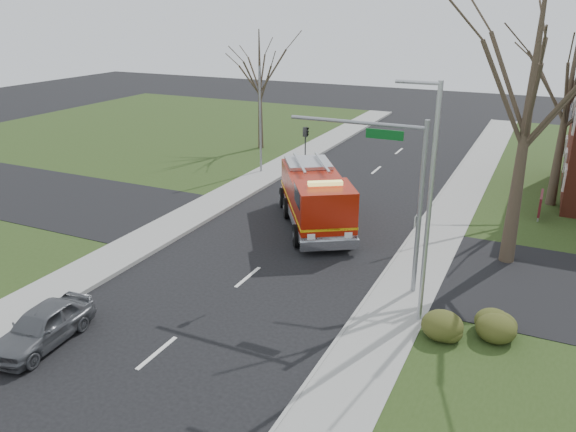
% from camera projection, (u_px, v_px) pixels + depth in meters
% --- Properties ---
extents(ground, '(120.00, 120.00, 0.00)m').
position_uv_depth(ground, '(248.00, 277.00, 23.17)').
color(ground, black).
rests_on(ground, ground).
extents(sidewalk_right, '(2.40, 80.00, 0.15)m').
position_uv_depth(sidewalk_right, '(395.00, 308.00, 20.66)').
color(sidewalk_right, gray).
rests_on(sidewalk_right, ground).
extents(sidewalk_left, '(2.40, 80.00, 0.15)m').
position_uv_depth(sidewalk_left, '(129.00, 250.00, 25.63)').
color(sidewalk_left, gray).
rests_on(sidewalk_left, ground).
extents(health_center_sign, '(0.12, 2.00, 1.40)m').
position_uv_depth(health_center_sign, '(540.00, 203.00, 29.24)').
color(health_center_sign, '#4C1117').
rests_on(health_center_sign, ground).
extents(hedge_corner, '(2.80, 2.00, 0.90)m').
position_uv_depth(hedge_corner, '(471.00, 326.00, 18.51)').
color(hedge_corner, '#303814').
rests_on(hedge_corner, lawn_right).
extents(bare_tree_near, '(6.00, 6.00, 12.00)m').
position_uv_depth(bare_tree_near, '(531.00, 91.00, 21.86)').
color(bare_tree_near, '#32291E').
rests_on(bare_tree_near, ground).
extents(bare_tree_far, '(5.25, 5.25, 10.50)m').
position_uv_depth(bare_tree_far, '(570.00, 89.00, 29.20)').
color(bare_tree_far, '#32291E').
rests_on(bare_tree_far, ground).
extents(bare_tree_left, '(4.50, 4.50, 9.00)m').
position_uv_depth(bare_tree_left, '(260.00, 77.00, 42.18)').
color(bare_tree_left, '#32291E').
rests_on(bare_tree_left, ground).
extents(traffic_signal_mast, '(5.29, 0.18, 6.80)m').
position_uv_depth(traffic_signal_mast, '(388.00, 173.00, 20.71)').
color(traffic_signal_mast, gray).
rests_on(traffic_signal_mast, ground).
extents(streetlight_pole, '(1.48, 0.16, 8.40)m').
position_uv_depth(streetlight_pole, '(428.00, 200.00, 18.30)').
color(streetlight_pole, '#B7BABF').
rests_on(streetlight_pole, ground).
extents(utility_pole_far, '(0.14, 0.14, 7.00)m').
position_uv_depth(utility_pole_far, '(260.00, 121.00, 36.54)').
color(utility_pole_far, gray).
rests_on(utility_pole_far, ground).
extents(fire_engine, '(6.31, 7.88, 3.10)m').
position_uv_depth(fire_engine, '(316.00, 200.00, 28.15)').
color(fire_engine, '#941506').
rests_on(fire_engine, ground).
extents(parked_car_maroon, '(1.86, 3.96, 1.31)m').
position_uv_depth(parked_car_maroon, '(42.00, 326.00, 18.40)').
color(parked_car_maroon, '#505257').
rests_on(parked_car_maroon, ground).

